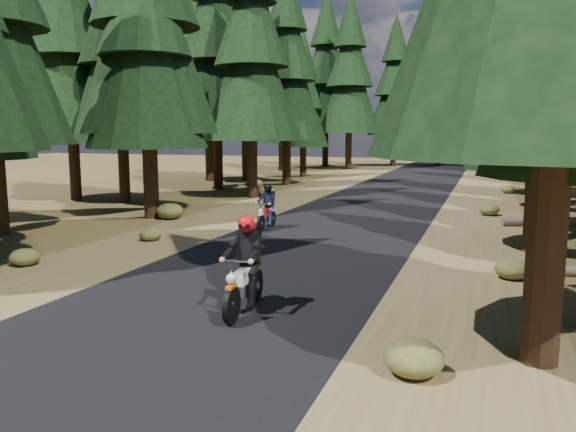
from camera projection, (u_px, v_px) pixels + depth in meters
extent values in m
plane|color=#4A381A|center=(267.00, 270.00, 13.34)|extent=(120.00, 120.00, 0.00)
cube|color=black|center=(325.00, 235.00, 17.99)|extent=(6.00, 100.00, 0.01)
cube|color=brown|center=(198.00, 227.00, 19.53)|extent=(3.20, 100.00, 0.01)
cube|color=brown|center=(476.00, 244.00, 16.46)|extent=(3.20, 100.00, 0.01)
cylinder|color=black|center=(552.00, 157.00, 7.57)|extent=(0.53, 0.53, 5.85)
cylinder|color=black|center=(149.00, 148.00, 21.11)|extent=(0.51, 0.51, 5.34)
cone|color=black|center=(145.00, 57.00, 20.62)|extent=(4.54, 4.54, 6.68)
cylinder|color=black|center=(536.00, 169.00, 15.16)|extent=(0.48, 0.48, 4.52)
cone|color=black|center=(543.00, 62.00, 14.74)|extent=(3.84, 3.84, 5.65)
cylinder|color=black|center=(150.00, 133.00, 21.92)|extent=(0.56, 0.56, 6.43)
cone|color=black|center=(146.00, 27.00, 21.33)|extent=(5.46, 5.46, 8.03)
cylinder|color=black|center=(123.00, 143.00, 25.89)|extent=(0.52, 0.52, 5.56)
cone|color=black|center=(119.00, 65.00, 25.38)|extent=(4.73, 4.73, 6.95)
cone|color=black|center=(117.00, 8.00, 25.01)|extent=(3.62, 3.62, 5.01)
cylinder|color=black|center=(252.00, 140.00, 27.97)|extent=(0.53, 0.53, 5.72)
cone|color=black|center=(251.00, 67.00, 27.44)|extent=(4.86, 4.86, 7.15)
cone|color=black|center=(251.00, 12.00, 27.06)|extent=(3.72, 3.72, 5.15)
cylinder|color=black|center=(543.00, 156.00, 23.78)|extent=(0.48, 0.48, 4.51)
cone|color=black|center=(547.00, 88.00, 23.36)|extent=(3.83, 3.83, 5.64)
cone|color=black|center=(551.00, 38.00, 23.06)|extent=(2.93, 2.93, 4.06)
cylinder|color=black|center=(217.00, 134.00, 31.81)|extent=(0.55, 0.55, 6.37)
cone|color=black|center=(216.00, 61.00, 31.23)|extent=(5.41, 5.41, 7.96)
cone|color=black|center=(215.00, 8.00, 30.80)|extent=(4.14, 4.14, 5.73)
cylinder|color=black|center=(287.00, 139.00, 34.58)|extent=(0.53, 0.53, 5.64)
cone|color=black|center=(287.00, 81.00, 34.06)|extent=(4.79, 4.79, 7.05)
cone|color=black|center=(286.00, 38.00, 33.69)|extent=(3.67, 3.67, 5.08)
cylinder|color=black|center=(533.00, 139.00, 28.97)|extent=(0.53, 0.53, 5.83)
cone|color=black|center=(538.00, 67.00, 28.43)|extent=(4.95, 4.95, 7.29)
cone|color=black|center=(541.00, 13.00, 28.05)|extent=(3.79, 3.79, 5.25)
cylinder|color=black|center=(246.00, 140.00, 38.18)|extent=(0.52, 0.52, 5.45)
cone|color=black|center=(245.00, 89.00, 37.68)|extent=(4.63, 4.63, 6.81)
cone|color=black|center=(245.00, 52.00, 37.31)|extent=(3.54, 3.54, 4.90)
cone|color=black|center=(244.00, 13.00, 36.95)|extent=(2.45, 2.45, 4.09)
cylinder|color=black|center=(303.00, 147.00, 41.28)|extent=(0.48, 0.48, 4.42)
cone|color=black|center=(303.00, 109.00, 40.88)|extent=(3.76, 3.76, 5.52)
cone|color=black|center=(303.00, 81.00, 40.58)|extent=(2.87, 2.87, 3.98)
cone|color=black|center=(303.00, 52.00, 40.29)|extent=(1.99, 1.99, 3.31)
cylinder|color=black|center=(547.00, 138.00, 36.58)|extent=(0.53, 0.53, 5.76)
cone|color=black|center=(551.00, 82.00, 36.05)|extent=(4.90, 4.90, 7.21)
cone|color=black|center=(554.00, 40.00, 35.67)|extent=(3.75, 3.75, 5.19)
cylinder|color=black|center=(282.00, 143.00, 47.43)|extent=(0.49, 0.49, 4.75)
cone|color=black|center=(281.00, 107.00, 46.99)|extent=(4.04, 4.04, 5.93)
cone|color=black|center=(281.00, 81.00, 46.68)|extent=(3.09, 3.09, 4.27)
cone|color=black|center=(281.00, 55.00, 46.36)|extent=(2.14, 2.14, 3.56)
cylinder|color=black|center=(73.00, 138.00, 26.88)|extent=(0.54, 0.54, 6.00)
cone|color=black|center=(69.00, 57.00, 26.32)|extent=(5.10, 5.10, 7.50)
cylinder|color=black|center=(209.00, 133.00, 37.69)|extent=(0.56, 0.56, 6.40)
cone|color=black|center=(208.00, 72.00, 37.10)|extent=(5.44, 5.44, 8.00)
cone|color=black|center=(207.00, 27.00, 36.67)|extent=(4.16, 4.16, 5.76)
cylinder|color=black|center=(349.00, 133.00, 49.65)|extent=(0.56, 0.56, 6.40)
cone|color=black|center=(350.00, 87.00, 49.06)|extent=(5.44, 5.44, 8.00)
cone|color=black|center=(350.00, 53.00, 48.63)|extent=(4.16, 4.16, 5.76)
cone|color=black|center=(351.00, 18.00, 48.21)|extent=(2.88, 2.88, 4.80)
cylinder|color=black|center=(519.00, 136.00, 45.01)|extent=(0.54, 0.54, 6.00)
cone|color=black|center=(522.00, 88.00, 44.45)|extent=(5.10, 5.10, 7.50)
cone|color=black|center=(524.00, 53.00, 44.05)|extent=(3.90, 3.90, 5.40)
cone|color=black|center=(526.00, 17.00, 43.66)|extent=(2.70, 2.70, 4.50)
cylinder|color=black|center=(325.00, 131.00, 53.41)|extent=(0.57, 0.57, 6.80)
cone|color=black|center=(326.00, 85.00, 52.79)|extent=(5.78, 5.78, 8.50)
cone|color=black|center=(326.00, 52.00, 52.33)|extent=(4.42, 4.42, 6.12)
cone|color=black|center=(327.00, 18.00, 51.88)|extent=(3.06, 3.06, 5.10)
cylinder|color=black|center=(556.00, 133.00, 46.77)|extent=(0.56, 0.56, 6.40)
cone|color=black|center=(560.00, 84.00, 46.18)|extent=(5.44, 5.44, 8.00)
cone|color=black|center=(562.00, 48.00, 45.75)|extent=(4.16, 4.16, 5.76)
cone|color=black|center=(565.00, 11.00, 45.33)|extent=(2.88, 2.88, 4.80)
cylinder|color=black|center=(394.00, 135.00, 54.26)|extent=(0.54, 0.54, 6.00)
cone|color=black|center=(395.00, 95.00, 53.71)|extent=(5.10, 5.10, 7.50)
cone|color=black|center=(396.00, 67.00, 53.31)|extent=(3.90, 3.90, 5.40)
cone|color=black|center=(396.00, 37.00, 52.91)|extent=(2.70, 2.70, 4.50)
cylinder|color=black|center=(481.00, 133.00, 51.57)|extent=(0.56, 0.56, 6.40)
cone|color=black|center=(483.00, 89.00, 50.97)|extent=(5.44, 5.44, 8.00)
cone|color=black|center=(485.00, 56.00, 50.55)|extent=(4.16, 4.16, 5.76)
cone|color=black|center=(487.00, 23.00, 50.12)|extent=(2.88, 2.88, 4.80)
cylinder|color=black|center=(439.00, 131.00, 55.66)|extent=(0.57, 0.57, 6.80)
cone|color=black|center=(441.00, 87.00, 55.04)|extent=(5.78, 5.78, 8.50)
cone|color=black|center=(442.00, 55.00, 54.58)|extent=(4.42, 4.42, 6.12)
cone|color=black|center=(443.00, 22.00, 54.13)|extent=(3.06, 3.06, 5.10)
cylinder|color=black|center=(281.00, 137.00, 50.78)|extent=(0.52, 0.52, 5.60)
cone|color=black|center=(281.00, 98.00, 50.26)|extent=(4.76, 4.76, 7.00)
cone|color=black|center=(281.00, 69.00, 49.89)|extent=(3.64, 3.64, 5.04)
cone|color=black|center=(281.00, 40.00, 49.52)|extent=(2.52, 2.52, 4.20)
ellipsoid|color=#474C1E|center=(254.00, 184.00, 32.56)|extent=(1.02, 1.02, 0.61)
ellipsoid|color=#474C1E|center=(25.00, 257.00, 13.79)|extent=(0.72, 0.72, 0.43)
ellipsoid|color=#474C1E|center=(414.00, 358.00, 7.54)|extent=(0.82, 0.82, 0.49)
ellipsoid|color=#474C1E|center=(512.00, 269.00, 12.52)|extent=(0.76, 0.76, 0.46)
ellipsoid|color=#474C1E|center=(150.00, 234.00, 16.97)|extent=(0.65, 0.65, 0.39)
ellipsoid|color=#474C1E|center=(489.00, 210.00, 22.12)|extent=(0.78, 0.78, 0.47)
ellipsoid|color=#474C1E|center=(267.00, 192.00, 28.44)|extent=(0.86, 0.86, 0.52)
ellipsoid|color=#474C1E|center=(547.00, 233.00, 16.83)|extent=(0.91, 0.91, 0.55)
ellipsoid|color=#474C1E|center=(508.00, 190.00, 30.09)|extent=(0.71, 0.71, 0.42)
ellipsoid|color=#474C1E|center=(548.00, 201.00, 24.22)|extent=(1.06, 1.06, 0.64)
ellipsoid|color=#474C1E|center=(170.00, 211.00, 21.24)|extent=(1.00, 1.00, 0.60)
cube|color=black|center=(244.00, 248.00, 10.03)|extent=(0.41, 0.27, 0.57)
sphere|color=red|center=(243.00, 225.00, 9.97)|extent=(0.34, 0.34, 0.32)
cube|color=black|center=(266.00, 199.00, 18.86)|extent=(0.35, 0.22, 0.49)
sphere|color=black|center=(266.00, 188.00, 18.80)|extent=(0.28, 0.28, 0.28)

